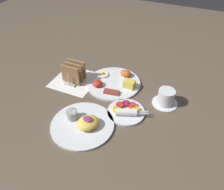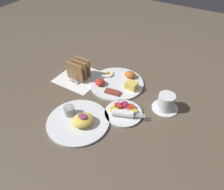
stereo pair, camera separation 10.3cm
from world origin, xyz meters
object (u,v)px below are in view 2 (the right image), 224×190
(plate_foreground, at_px, (79,120))
(toast_rack, at_px, (79,70))
(plate_condiments, at_px, (123,112))
(coffee_cup, at_px, (166,103))
(plate_breakfast, at_px, (117,82))

(plate_foreground, height_order, toast_rack, toast_rack)
(plate_condiments, relative_size, coffee_cup, 1.55)
(plate_breakfast, xyz_separation_m, plate_condiments, (0.13, -0.17, 0.00))
(toast_rack, height_order, coffee_cup, toast_rack)
(plate_foreground, height_order, coffee_cup, coffee_cup)
(plate_foreground, relative_size, toast_rack, 2.33)
(plate_foreground, bearing_deg, plate_breakfast, 89.47)
(toast_rack, xyz_separation_m, coffee_cup, (0.48, 0.02, -0.02))
(plate_condiments, bearing_deg, plate_foreground, -133.43)
(coffee_cup, bearing_deg, toast_rack, -178.08)
(plate_breakfast, xyz_separation_m, toast_rack, (-0.20, -0.06, 0.04))
(plate_condiments, xyz_separation_m, coffee_cup, (0.15, 0.13, 0.02))
(coffee_cup, bearing_deg, plate_breakfast, 171.36)
(plate_foreground, distance_m, coffee_cup, 0.40)
(toast_rack, relative_size, coffee_cup, 0.97)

